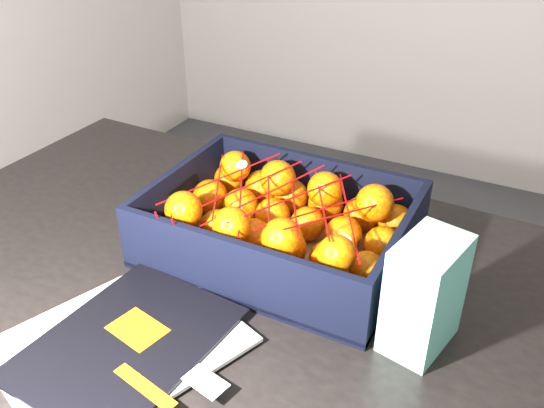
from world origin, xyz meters
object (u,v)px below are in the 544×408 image
at_px(magazine_stack, 122,343).
at_px(produce_crate, 280,235).
at_px(retail_carton, 424,295).
at_px(table, 218,321).

xyz_separation_m(magazine_stack, produce_crate, (0.09, 0.30, 0.03)).
bearing_deg(magazine_stack, retail_carton, 29.42).
xyz_separation_m(table, produce_crate, (0.07, 0.10, 0.13)).
bearing_deg(magazine_stack, produce_crate, 73.12).
height_order(table, produce_crate, produce_crate).
bearing_deg(produce_crate, table, -122.30).
height_order(table, retail_carton, retail_carton).
bearing_deg(retail_carton, magazine_stack, -138.47).
bearing_deg(produce_crate, magazine_stack, -106.88).
xyz_separation_m(produce_crate, retail_carton, (0.26, -0.10, 0.05)).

